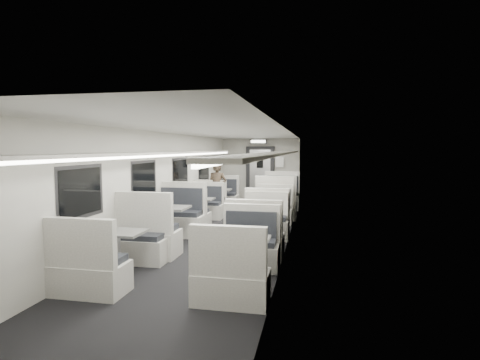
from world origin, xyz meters
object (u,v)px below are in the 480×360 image
at_px(booth_right_d, 242,260).
at_px(passenger, 217,189).
at_px(booth_right_c, 261,229).
at_px(booth_left_b, 199,210).
at_px(booth_left_d, 118,253).
at_px(exit_sign, 258,141).
at_px(booth_left_c, 166,225).
at_px(booth_left_a, 218,200).
at_px(vestibule_door, 260,174).
at_px(booth_right_a, 279,200).
at_px(booth_right_b, 271,215).

distance_m(booth_right_d, passenger, 5.61).
distance_m(booth_right_c, booth_right_d, 2.11).
bearing_deg(booth_right_c, booth_right_d, -90.00).
bearing_deg(passenger, booth_left_b, -97.40).
bearing_deg(booth_left_d, exit_sign, 83.27).
distance_m(booth_right_d, exit_sign, 8.71).
distance_m(booth_left_c, booth_left_d, 1.97).
xyz_separation_m(booth_left_c, passenger, (0.23, 3.38, 0.40)).
distance_m(booth_left_a, passenger, 1.09).
distance_m(vestibule_door, exit_sign, 1.33).
height_order(booth_left_a, booth_right_a, booth_right_a).
distance_m(booth_left_d, vestibule_door, 9.05).
xyz_separation_m(booth_left_c, booth_right_d, (2.00, -1.92, -0.06)).
bearing_deg(exit_sign, booth_left_c, -98.73).
height_order(booth_left_c, vestibule_door, vestibule_door).
distance_m(booth_right_a, booth_right_d, 6.12).
relative_size(booth_left_a, booth_right_c, 0.98).
xyz_separation_m(booth_left_a, exit_sign, (1.00, 2.17, 1.92)).
bearing_deg(booth_left_a, exit_sign, 65.23).
xyz_separation_m(booth_left_c, vestibule_door, (1.00, 7.00, 0.63)).
distance_m(booth_left_b, passenger, 1.18).
height_order(booth_left_d, booth_right_b, booth_left_d).
xyz_separation_m(booth_right_c, exit_sign, (-1.00, 6.32, 1.91)).
bearing_deg(booth_left_b, passenger, 77.83).
distance_m(booth_left_d, booth_right_a, 6.48).
xyz_separation_m(booth_left_c, booth_right_b, (2.00, 1.95, -0.06)).
distance_m(booth_right_b, booth_right_c, 1.76).
height_order(booth_left_d, exit_sign, exit_sign).
relative_size(booth_right_d, passenger, 1.22).
xyz_separation_m(booth_left_c, booth_right_a, (2.00, 4.20, 0.00)).
distance_m(booth_right_b, booth_right_d, 3.87).
bearing_deg(passenger, booth_right_c, -56.21).
relative_size(booth_left_d, booth_right_b, 1.05).
relative_size(booth_left_c, booth_left_d, 1.12).
height_order(booth_left_b, booth_right_b, booth_right_b).
xyz_separation_m(booth_left_c, booth_left_d, (0.00, -1.97, -0.05)).
relative_size(booth_right_b, booth_right_c, 0.94).
relative_size(booth_right_c, booth_right_d, 1.04).
bearing_deg(booth_right_a, booth_left_c, -115.45).
distance_m(booth_left_a, booth_right_c, 4.61).
bearing_deg(vestibule_door, booth_left_a, -110.64).
relative_size(booth_right_c, passenger, 1.27).
distance_m(booth_right_d, vestibule_door, 9.00).
height_order(booth_left_c, booth_right_a, booth_right_a).
relative_size(booth_left_b, booth_right_b, 0.99).
distance_m(booth_left_b, booth_right_d, 4.69).
height_order(booth_left_a, booth_right_b, booth_left_a).
height_order(booth_left_d, booth_right_a, booth_right_a).
bearing_deg(passenger, booth_left_d, -87.68).
bearing_deg(booth_right_b, booth_right_d, -90.00).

